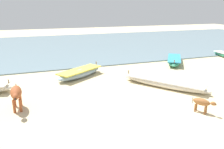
% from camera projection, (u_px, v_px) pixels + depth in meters
% --- Properties ---
extents(ground, '(80.00, 80.00, 0.00)m').
position_uv_depth(ground, '(162.00, 111.00, 9.66)').
color(ground, beige).
extents(sea_water, '(60.00, 20.00, 0.08)m').
position_uv_depth(sea_water, '(78.00, 45.00, 25.90)').
color(sea_water, slate).
rests_on(sea_water, ground).
extents(fishing_boat_0, '(3.47, 2.81, 0.69)m').
position_uv_depth(fishing_boat_0, '(80.00, 73.00, 14.29)').
color(fishing_boat_0, '#8CA5B7').
rests_on(fishing_boat_0, ground).
extents(fishing_boat_1, '(3.63, 4.48, 0.61)m').
position_uv_depth(fishing_boat_1, '(164.00, 83.00, 12.50)').
color(fishing_boat_1, beige).
rests_on(fishing_boat_1, ground).
extents(fishing_boat_4, '(2.86, 3.54, 0.68)m').
position_uv_depth(fishing_boat_4, '(174.00, 60.00, 17.67)').
color(fishing_boat_4, '#338C66').
rests_on(fishing_boat_4, ground).
extents(cow_adult_rust, '(0.49, 1.60, 1.03)m').
position_uv_depth(cow_adult_rust, '(16.00, 94.00, 9.61)').
color(cow_adult_rust, '#9E4C28').
rests_on(cow_adult_rust, ground).
extents(calf_near_brown, '(0.66, 0.91, 0.64)m').
position_uv_depth(calf_near_brown, '(202.00, 103.00, 9.41)').
color(calf_near_brown, brown).
rests_on(calf_near_brown, ground).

